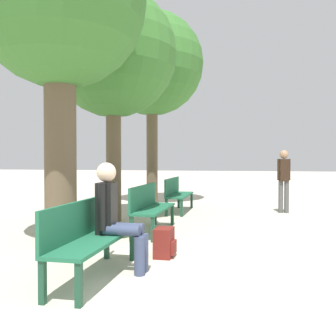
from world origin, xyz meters
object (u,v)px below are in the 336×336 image
object	(u,v)px
tree_row_0	(59,6)
tree_row_1	(113,55)
tree_row_2	(152,65)
pedestrian_near	(284,177)
bench_row_2	(177,192)
bench_row_1	(149,204)
bench_row_0	(88,233)
person_seated	(116,214)
backpack	(164,243)

from	to	relation	value
tree_row_0	tree_row_1	size ratio (longest dim) A/B	1.02
tree_row_2	pedestrian_near	world-z (taller)	tree_row_2
bench_row_2	tree_row_0	xyz separation A→B (m)	(-1.08, -4.08, 3.21)
bench_row_1	bench_row_2	world-z (taller)	same
bench_row_0	person_seated	world-z (taller)	person_seated
bench_row_1	person_seated	bearing A→B (deg)	-84.62
bench_row_0	tree_row_1	size ratio (longest dim) A/B	0.34
bench_row_0	backpack	world-z (taller)	bench_row_0
tree_row_1	backpack	distance (m)	4.70
bench_row_2	pedestrian_near	xyz separation A→B (m)	(2.68, 0.37, 0.39)
bench_row_2	bench_row_1	bearing A→B (deg)	-90.00
person_seated	backpack	distance (m)	1.02
bench_row_2	tree_row_1	xyz separation A→B (m)	(-1.08, -1.70, 3.10)
bench_row_2	tree_row_2	distance (m)	4.22
tree_row_1	person_seated	xyz separation A→B (m)	(1.31, -3.49, -2.92)
tree_row_0	backpack	size ratio (longest dim) A/B	12.81
bench_row_2	tree_row_2	xyz separation A→B (m)	(-1.08, 1.68, 3.72)
tree_row_1	pedestrian_near	xyz separation A→B (m)	(3.76, 2.07, -2.71)
bench_row_1	person_seated	world-z (taller)	person_seated
tree_row_2	pedestrian_near	size ratio (longest dim) A/B	3.69
bench_row_1	tree_row_0	bearing A→B (deg)	-128.85
person_seated	bench_row_2	bearing A→B (deg)	92.54
bench_row_0	tree_row_0	xyz separation A→B (m)	(-1.08, 1.40, 3.21)
tree_row_1	person_seated	size ratio (longest dim) A/B	3.83
bench_row_2	backpack	bearing A→B (deg)	-81.56
bench_row_2	tree_row_1	bearing A→B (deg)	-122.32
bench_row_0	person_seated	bearing A→B (deg)	51.23
bench_row_1	tree_row_2	distance (m)	5.88
tree_row_1	tree_row_2	size ratio (longest dim) A/B	0.86
tree_row_1	backpack	size ratio (longest dim) A/B	12.49
tree_row_0	bench_row_2	bearing A→B (deg)	75.20
tree_row_2	pedestrian_near	distance (m)	5.19
tree_row_1	person_seated	bearing A→B (deg)	-69.45
bench_row_1	pedestrian_near	xyz separation A→B (m)	(2.68, 3.11, 0.39)
backpack	bench_row_2	bearing A→B (deg)	98.44
person_seated	tree_row_0	bearing A→B (deg)	139.56
bench_row_0	bench_row_2	bearing A→B (deg)	90.00
bench_row_1	pedestrian_near	bearing A→B (deg)	49.25
person_seated	pedestrian_near	size ratio (longest dim) A/B	0.83
tree_row_1	backpack	xyz separation A→B (m)	(1.73, -2.72, -3.42)
tree_row_0	tree_row_1	xyz separation A→B (m)	(0.00, 2.38, -0.11)
bench_row_1	tree_row_0	distance (m)	3.64
tree_row_2	pedestrian_near	xyz separation A→B (m)	(3.76, -1.31, -3.33)
bench_row_0	person_seated	distance (m)	0.41
bench_row_0	tree_row_0	world-z (taller)	tree_row_0
tree_row_0	person_seated	xyz separation A→B (m)	(1.31, -1.12, -3.03)
person_seated	bench_row_0	bearing A→B (deg)	-128.77
bench_row_1	bench_row_2	bearing A→B (deg)	90.00
bench_row_0	tree_row_2	distance (m)	8.14
tree_row_2	person_seated	xyz separation A→B (m)	(1.31, -6.88, -3.54)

